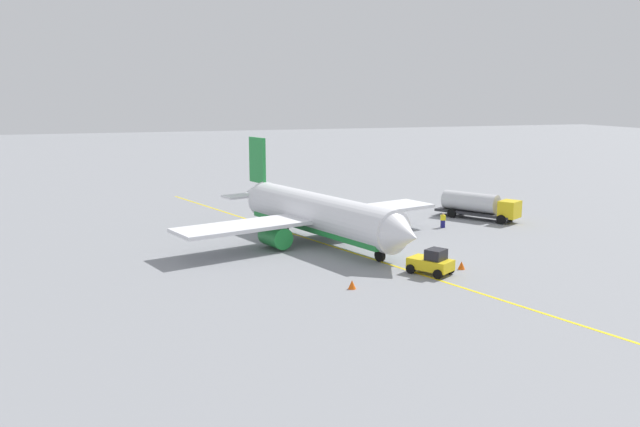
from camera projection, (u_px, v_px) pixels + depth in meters
ground_plane at (320, 242)px, 66.81m from camera, size 400.00×400.00×0.00m
airplane at (317, 215)px, 66.66m from camera, size 29.16×29.95×9.98m
fuel_tanker at (478, 205)px, 78.90m from camera, size 10.02×7.44×3.15m
pushback_tug at (432, 262)px, 55.02m from camera, size 4.11×3.76×2.20m
refueling_worker at (443, 220)px, 73.97m from camera, size 0.45×0.58×1.71m
safety_cone_nose at (461, 265)px, 56.62m from camera, size 0.63×0.63×0.70m
safety_cone_wingtip at (352, 284)px, 50.95m from camera, size 0.63×0.63×0.70m
taxi_line_marking at (320, 242)px, 66.81m from camera, size 70.72×21.74×0.01m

